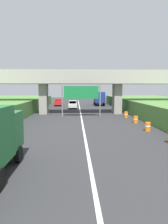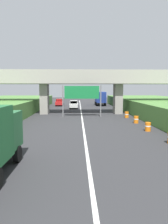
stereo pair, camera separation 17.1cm
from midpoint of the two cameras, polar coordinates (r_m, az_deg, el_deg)
lane_centre_stripe at (r=28.83m, az=-0.33°, el=-2.04°), size 0.20×94.47×0.01m
overpass_bridge at (r=35.34m, az=-0.59°, el=8.31°), size 40.00×4.80×7.26m
overhead_highway_sign at (r=31.16m, az=-0.44°, el=4.95°), size 5.88×0.18×4.76m
truck_blue at (r=53.41m, az=4.54°, el=3.93°), size 2.44×7.30×3.44m
car_white at (r=44.63m, az=-2.71°, el=2.07°), size 1.86×4.10×1.72m
car_red at (r=51.95m, az=-6.64°, el=2.65°), size 1.86×4.10×1.72m
construction_barrel_3 at (r=21.89m, az=17.38°, el=-3.85°), size 0.57×0.57×0.90m
construction_barrel_4 at (r=26.46m, az=14.31°, el=-2.02°), size 0.57×0.57×0.90m
construction_barrel_5 at (r=31.06m, az=11.80°, el=-0.72°), size 0.57×0.57×0.90m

